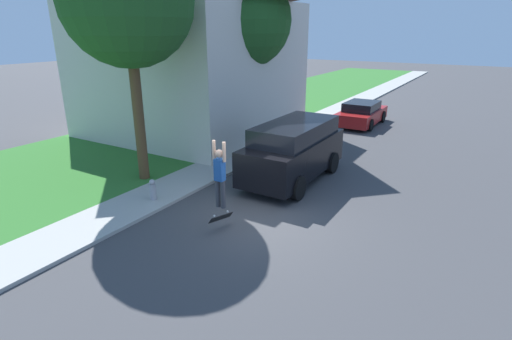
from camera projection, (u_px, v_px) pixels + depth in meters
ground_plane at (256, 218)px, 11.49m from camera, size 120.00×120.00×0.00m
lawn at (183, 135)px, 20.22m from camera, size 10.00×80.00×0.08m
sidewalk at (257, 148)px, 18.07m from camera, size 1.80×80.00×0.10m
house at (189, 39)px, 19.63m from camera, size 9.68×9.43×8.85m
lawn_tree_near at (127, 1)px, 12.39m from camera, size 4.20×4.20×8.02m
lawn_tree_far at (244, 21)px, 17.44m from camera, size 4.19×4.19×7.52m
suv_parked at (294, 150)px, 14.02m from camera, size 2.07×4.82×2.10m
car_down_street at (361, 114)px, 22.49m from camera, size 1.97×4.19×1.30m
skateboarder at (220, 174)px, 10.48m from camera, size 0.41×0.21×1.85m
skateboard at (221, 217)px, 10.75m from camera, size 0.29×0.80×0.30m
fire_hydrant at (153, 190)px, 12.39m from camera, size 0.20×0.20×0.66m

